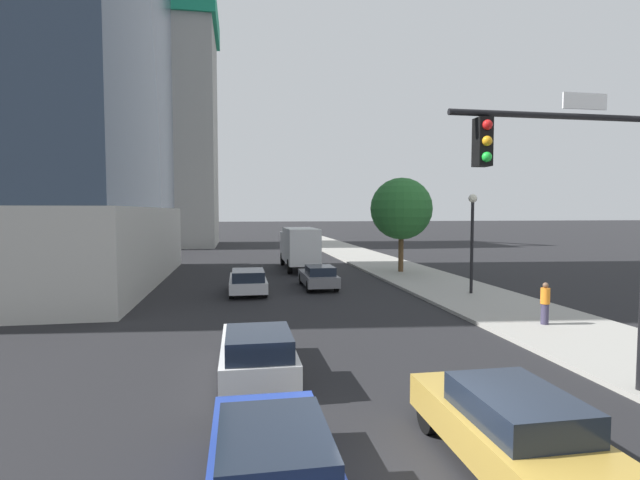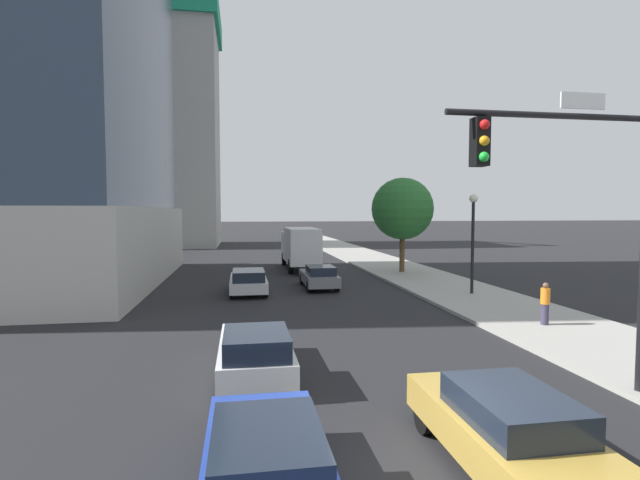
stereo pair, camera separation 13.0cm
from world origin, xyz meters
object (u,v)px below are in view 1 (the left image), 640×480
street_tree (401,209)px  box_truck (299,246)px  traffic_light_pole (585,191)px  car_silver (248,281)px  construction_building (154,116)px  pedestrian_orange_shirt (545,303)px  car_gold (511,429)px  car_blue (273,471)px  car_white (257,351)px  car_gray (318,277)px  street_lamp (472,227)px

street_tree → box_truck: size_ratio=0.85×
traffic_light_pole → car_silver: size_ratio=1.49×
construction_building → pedestrian_orange_shirt: construction_building is taller
box_truck → pedestrian_orange_shirt: 20.78m
car_gold → car_blue: size_ratio=0.96×
street_tree → pedestrian_orange_shirt: 16.39m
box_truck → car_white: bearing=-99.9°
car_gray → box_truck: (0.00, 8.89, 1.14)m
car_silver → pedestrian_orange_shirt: pedestrian_orange_shirt is taller
car_silver → traffic_light_pole: bearing=-65.2°
car_blue → street_tree: bearing=66.7°
car_gold → car_gray: bearing=90.0°
street_tree → car_gray: street_tree is taller
construction_building → traffic_light_pole: size_ratio=5.43×
car_white → pedestrian_orange_shirt: 11.49m
construction_building → car_gold: 60.22m
construction_building → car_gray: 42.60m
box_truck → traffic_light_pole: bearing=-82.8°
traffic_light_pole → car_gold: 5.83m
car_gray → street_tree: bearing=37.7°
construction_building → pedestrian_orange_shirt: size_ratio=23.55×
car_gray → car_blue: bearing=-101.4°
car_white → box_truck: bearing=80.1°
car_gold → pedestrian_orange_shirt: pedestrian_orange_shirt is taller
traffic_light_pole → car_blue: 8.94m
street_tree → traffic_light_pole: bearing=-99.1°
traffic_light_pole → car_silver: (-7.31, 15.85, -4.19)m
street_lamp → street_tree: street_tree is taller
street_tree → car_white: (-10.89, -19.49, -3.88)m
car_silver → construction_building: bearing=106.0°
car_silver → pedestrian_orange_shirt: 14.48m
street_tree → car_gray: 9.50m
construction_building → box_truck: size_ratio=4.81×
traffic_light_pole → car_white: bearing=158.7°
street_lamp → car_blue: 20.04m
construction_building → car_silver: (10.86, -37.84, -15.80)m
street_lamp → car_gold: 17.58m
traffic_light_pole → car_gray: traffic_light_pole is taller
car_silver → pedestrian_orange_shirt: size_ratio=2.90×
street_tree → car_gold: size_ratio=1.46×
traffic_light_pole → pedestrian_orange_shirt: (3.63, 6.36, -3.93)m
street_tree → car_gold: 26.05m
car_gray → car_blue: 20.44m
car_gray → car_blue: (-4.05, -20.04, 0.02)m
street_tree → street_lamp: bearing=-86.2°
car_gold → car_silver: bearing=102.4°
traffic_light_pole → car_blue: bearing=-157.8°
car_gold → street_tree: bearing=74.6°
construction_building → street_lamp: bearing=-61.1°
traffic_light_pole → car_gold: traffic_light_pole is taller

